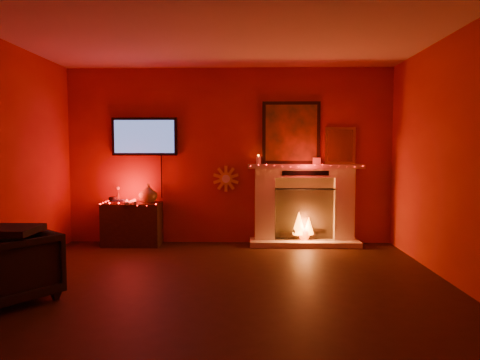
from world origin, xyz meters
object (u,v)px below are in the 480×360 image
(fireplace, at_px, (304,197))
(tv, at_px, (145,137))
(sunburst_clock, at_px, (226,179))
(armchair, at_px, (11,267))
(console_table, at_px, (133,221))

(fireplace, distance_m, tv, 2.61)
(sunburst_clock, xyz_separation_m, armchair, (-1.90, -2.65, -0.67))
(fireplace, bearing_deg, sunburst_clock, 175.63)
(fireplace, distance_m, sunburst_clock, 1.23)
(tv, xyz_separation_m, sunburst_clock, (1.25, 0.03, -0.65))
(fireplace, distance_m, armchair, 4.03)
(tv, bearing_deg, fireplace, -1.50)
(fireplace, xyz_separation_m, sunburst_clock, (-1.19, 0.09, 0.28))
(fireplace, relative_size, armchair, 2.98)
(fireplace, bearing_deg, tv, 178.50)
(tv, xyz_separation_m, armchair, (-0.65, -2.63, -1.31))
(console_table, bearing_deg, fireplace, 2.88)
(armchair, bearing_deg, tv, 114.66)
(tv, xyz_separation_m, console_table, (-0.15, -0.19, -1.27))
(fireplace, distance_m, console_table, 2.61)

